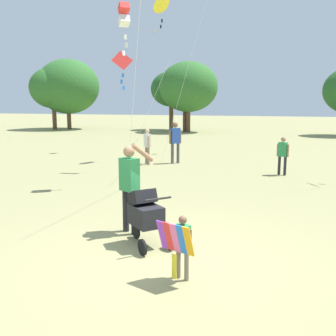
% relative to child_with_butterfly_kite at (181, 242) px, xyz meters
% --- Properties ---
extents(ground_plane, '(120.00, 120.00, 0.00)m').
position_rel_child_with_butterfly_kite_xyz_m(ground_plane, '(-0.46, 0.59, -0.58)').
color(ground_plane, '#938E5B').
extents(treeline_distant, '(35.84, 6.21, 6.26)m').
position_rel_child_with_butterfly_kite_xyz_m(treeline_distant, '(-4.37, 26.81, 3.10)').
color(treeline_distant, brown).
rests_on(treeline_distant, ground).
extents(child_with_butterfly_kite, '(0.58, 0.44, 0.96)m').
position_rel_child_with_butterfly_kite_xyz_m(child_with_butterfly_kite, '(0.00, 0.00, 0.00)').
color(child_with_butterfly_kite, '#7F705B').
rests_on(child_with_butterfly_kite, ground).
extents(person_adult_flyer, '(0.68, 0.49, 1.80)m').
position_rel_child_with_butterfly_kite_xyz_m(person_adult_flyer, '(-1.45, 1.77, 0.46)').
color(person_adult_flyer, '#232328').
rests_on(person_adult_flyer, ground).
extents(stroller, '(0.98, 0.97, 1.03)m').
position_rel_child_with_butterfly_kite_xyz_m(stroller, '(-0.94, 1.19, 0.03)').
color(stroller, black).
rests_on(stroller, ground).
extents(kite_adult_black, '(2.05, 3.97, 5.26)m').
position_rel_child_with_butterfly_kite_xyz_m(kite_adult_black, '(-3.02, 5.64, 4.30)').
color(kite_adult_black, red).
rests_on(kite_adult_black, ground).
extents(kite_orange_delta, '(2.58, 1.80, 4.29)m').
position_rel_child_with_butterfly_kite_xyz_m(kite_orange_delta, '(-4.02, 8.06, 3.15)').
color(kite_orange_delta, red).
rests_on(kite_orange_delta, ground).
extents(kite_green_novelty, '(2.82, 2.84, 6.69)m').
position_rel_child_with_butterfly_kite_xyz_m(kite_green_novelty, '(-3.52, 11.03, 5.74)').
color(kite_green_novelty, yellow).
rests_on(kite_green_novelty, ground).
extents(person_sitting_far, '(0.43, 0.41, 1.68)m').
position_rel_child_with_butterfly_kite_xyz_m(person_sitting_far, '(-2.76, 10.39, 0.41)').
color(person_sitting_far, '#4C4C51').
rests_on(person_sitting_far, ground).
extents(person_kid_running, '(0.34, 0.37, 1.43)m').
position_rel_child_with_butterfly_kite_xyz_m(person_kid_running, '(-3.78, 9.85, 0.26)').
color(person_kid_running, '#7F705B').
rests_on(person_kid_running, ground).
extents(person_back_turned, '(0.41, 0.26, 1.33)m').
position_rel_child_with_butterfly_kite_xyz_m(person_back_turned, '(1.46, 8.86, 0.20)').
color(person_back_turned, '#232328').
rests_on(person_back_turned, ground).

